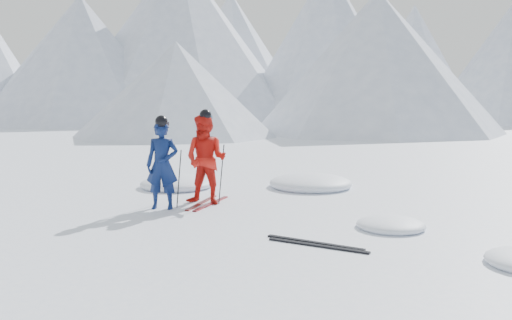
% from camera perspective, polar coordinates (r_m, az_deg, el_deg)
% --- Properties ---
extents(ground, '(160.00, 160.00, 0.00)m').
position_cam_1_polar(ground, '(10.07, 5.77, -6.89)').
color(ground, white).
rests_on(ground, ground).
extents(skier_blue, '(0.79, 0.65, 1.86)m').
position_cam_1_polar(skier_blue, '(11.52, -9.84, -0.52)').
color(skier_blue, '#0C1B4A').
rests_on(skier_blue, ground).
extents(skier_red, '(1.03, 0.84, 1.97)m').
position_cam_1_polar(skier_red, '(11.89, -5.29, 0.06)').
color(skier_red, red).
rests_on(skier_red, ground).
extents(pole_blue_left, '(0.12, 0.09, 1.24)m').
position_cam_1_polar(pole_blue_left, '(11.85, -10.63, -1.85)').
color(pole_blue_left, black).
rests_on(pole_blue_left, ground).
extents(pole_blue_right, '(0.12, 0.07, 1.24)m').
position_cam_1_polar(pole_blue_right, '(11.63, -8.11, -1.96)').
color(pole_blue_right, black).
rests_on(pole_blue_right, ground).
extents(pole_red_left, '(0.13, 0.10, 1.31)m').
position_cam_1_polar(pole_red_left, '(12.29, -5.94, -1.27)').
color(pole_red_left, black).
rests_on(pole_red_left, ground).
extents(pole_red_right, '(0.13, 0.09, 1.31)m').
position_cam_1_polar(pole_red_right, '(11.93, -3.66, -1.50)').
color(pole_red_right, black).
rests_on(pole_red_right, ground).
extents(ski_worn_left, '(0.33, 1.70, 0.03)m').
position_cam_1_polar(ski_worn_left, '(12.10, -5.74, -4.49)').
color(ski_worn_left, black).
rests_on(ski_worn_left, ground).
extents(ski_worn_right, '(0.21, 1.70, 0.03)m').
position_cam_1_polar(ski_worn_right, '(11.99, -4.74, -4.59)').
color(ski_worn_right, black).
rests_on(ski_worn_right, ground).
extents(ski_loose_a, '(1.70, 0.31, 0.03)m').
position_cam_1_polar(ski_loose_a, '(8.90, 6.18, -8.64)').
color(ski_loose_a, black).
rests_on(ski_loose_a, ground).
extents(ski_loose_b, '(1.70, 0.25, 0.03)m').
position_cam_1_polar(ski_loose_b, '(8.73, 6.52, -8.95)').
color(ski_loose_b, black).
rests_on(ski_loose_b, ground).
extents(snow_lumps, '(9.61, 6.70, 0.47)m').
position_cam_1_polar(snow_lumps, '(13.16, 2.47, -3.61)').
color(snow_lumps, white).
rests_on(snow_lumps, ground).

